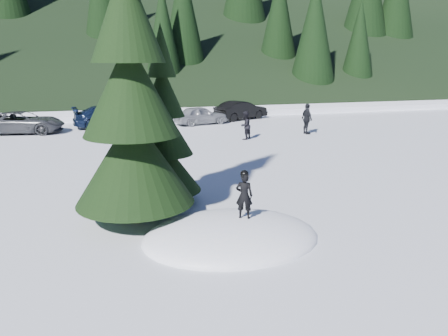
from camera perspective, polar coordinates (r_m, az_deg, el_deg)
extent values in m
plane|color=white|center=(11.12, 0.94, -9.13)|extent=(200.00, 200.00, 0.00)
ellipsoid|color=white|center=(11.12, 0.94, -9.13)|extent=(4.48, 3.52, 0.96)
cylinder|color=black|center=(12.20, -11.44, -3.75)|extent=(0.38, 0.38, 1.40)
cone|color=black|center=(11.91, -11.70, 1.25)|extent=(3.20, 3.20, 2.46)
cone|color=black|center=(11.64, -12.16, 10.20)|extent=(2.54, 2.54, 2.46)
cone|color=black|center=(11.66, -12.67, 19.35)|extent=(1.88, 1.88, 2.46)
cylinder|color=black|center=(13.68, -7.63, -2.48)|extent=(0.26, 0.26, 1.00)
cone|color=black|center=(13.50, -7.72, 0.20)|extent=(2.20, 2.20, 1.52)
cone|color=black|center=(13.27, -7.89, 5.02)|extent=(1.75, 1.75, 1.52)
cone|color=black|center=(13.13, -8.06, 9.98)|extent=(1.29, 1.29, 1.52)
cone|color=black|center=(13.10, -8.24, 15.00)|extent=(0.84, 0.84, 1.52)
imported|color=black|center=(10.90, 2.65, -3.64)|extent=(0.50, 0.42, 1.17)
imported|color=black|center=(23.98, 2.77, 5.57)|extent=(0.95, 0.94, 1.55)
imported|color=black|center=(26.09, 10.77, 6.31)|extent=(0.52, 1.08, 1.78)
imported|color=#424448|center=(28.56, -24.80, 5.43)|extent=(4.96, 2.89, 1.30)
imported|color=black|center=(29.12, -14.44, 6.55)|extent=(5.02, 2.53, 1.40)
imported|color=gray|center=(29.48, -3.07, 6.89)|extent=(3.82, 2.21, 1.22)
imported|color=black|center=(31.81, 2.22, 7.56)|extent=(4.29, 2.93, 1.34)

